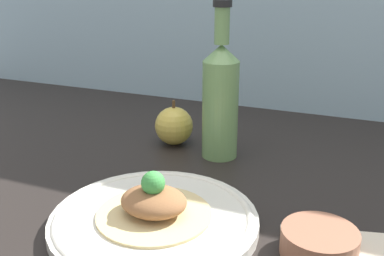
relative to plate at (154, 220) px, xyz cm
name	(u,v)px	position (x,y,z in cm)	size (l,w,h in cm)	color
ground_plane	(166,208)	(-2.21, 8.24, -3.13)	(180.00, 110.00, 4.00)	black
plate	(154,220)	(0.00, 0.00, 0.00)	(28.82, 28.82, 2.13)	silver
plated_food	(154,203)	(0.00, 0.00, 2.58)	(15.94, 15.94, 6.62)	#D6BC7F
cider_bottle	(220,98)	(0.15, 27.20, 10.36)	(6.70, 6.70, 28.82)	#729E5B
apple	(174,126)	(-10.38, 29.52, 2.73)	(7.70, 7.70, 9.18)	gold
napkin	(354,255)	(26.10, 3.05, -0.73)	(19.77, 15.04, 0.80)	beige
dipping_bowl	(319,243)	(21.90, 2.03, 0.61)	(9.59, 9.59, 3.47)	#996047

